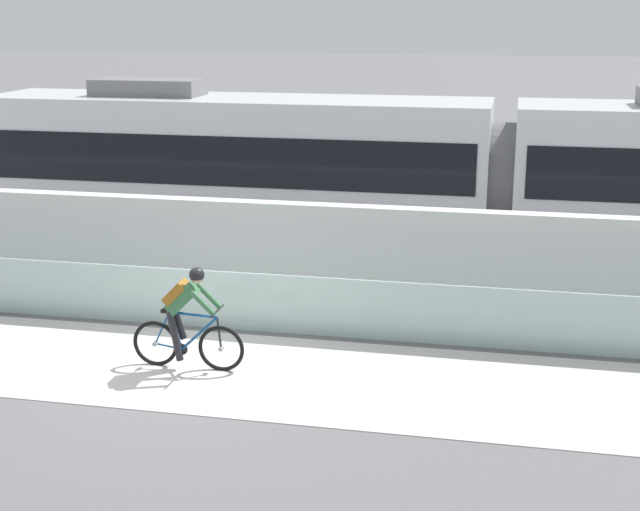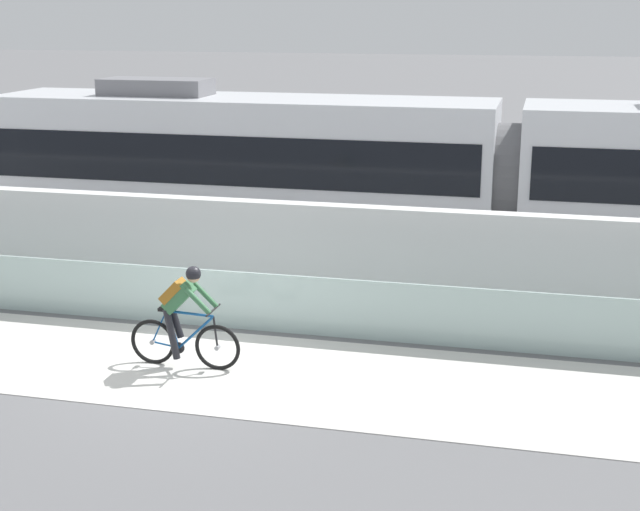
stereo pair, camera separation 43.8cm
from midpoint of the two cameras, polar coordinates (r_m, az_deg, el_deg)
The scene contains 8 objects.
ground_plane at distance 14.32m, azimuth -9.13°, elevation -6.89°, with size 200.00×200.00×0.00m, color slate.
bike_path_deck at distance 14.32m, azimuth -9.13°, elevation -6.87°, with size 32.00×3.20×0.01m, color silver.
glass_parapet at distance 15.78m, azimuth -6.81°, elevation -2.76°, with size 32.00×0.05×1.01m, color #ADC6C1.
concrete_barrier_wall at distance 17.31m, azimuth -4.95°, elevation 0.35°, with size 32.00×0.36×1.86m, color white.
tram_rail_near at distance 19.85m, azimuth -2.81°, elevation -0.46°, with size 32.00×0.08×0.01m, color #595654.
tram_rail_far at distance 21.19m, azimuth -1.82°, elevation 0.56°, with size 32.00×0.08×0.01m, color #595654.
tram at distance 19.50m, azimuth 10.50°, elevation 4.72°, with size 22.56×2.54×3.81m.
cyclist_on_bike at distance 14.03m, azimuth -9.16°, elevation -3.88°, with size 1.77×0.58×1.61m.
Camera 1 is at (4.74, -12.40, 5.30)m, focal length 51.68 mm.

